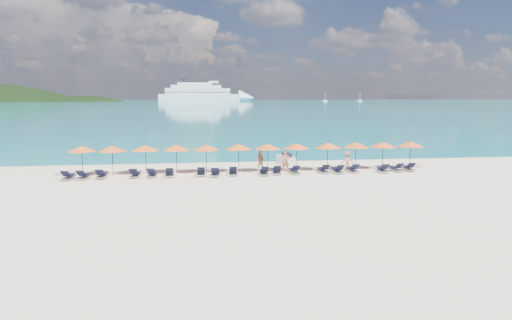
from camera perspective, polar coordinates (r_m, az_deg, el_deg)
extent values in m
plane|color=beige|center=(28.94, 0.77, -3.21)|extent=(1400.00, 1400.00, 0.00)
cube|color=#1FA9B2|center=(688.10, -7.13, 7.85)|extent=(1600.00, 1300.00, 0.01)
ellipsoid|color=black|center=(607.28, -21.35, 3.97)|extent=(162.00, 126.00, 85.50)
cube|color=silver|center=(577.44, -7.57, 8.22)|extent=(106.00, 21.72, 9.60)
cone|color=silver|center=(582.31, -1.26, 8.29)|extent=(21.61, 21.61, 21.11)
cube|color=silver|center=(577.45, -7.78, 9.07)|extent=(84.82, 18.33, 7.68)
cube|color=silver|center=(577.52, -7.99, 9.64)|extent=(65.78, 15.96, 4.80)
cube|color=silver|center=(577.60, -8.19, 10.02)|extent=(44.60, 12.58, 3.36)
cube|color=black|center=(577.43, -7.78, 8.93)|extent=(85.88, 18.55, 0.86)
cube|color=black|center=(577.48, -7.78, 9.26)|extent=(83.76, 18.12, 0.86)
cylinder|color=black|center=(577.71, -9.53, 10.37)|extent=(4.22, 4.22, 5.28)
cube|color=silver|center=(596.86, 9.21, 7.81)|extent=(6.24, 2.08, 1.67)
cylinder|color=silver|center=(596.84, 9.23, 8.33)|extent=(0.37, 0.37, 10.41)
cube|color=silver|center=(623.55, 13.67, 7.71)|extent=(6.64, 2.21, 1.77)
cylinder|color=silver|center=(623.53, 13.69, 8.24)|extent=(0.40, 0.40, 11.07)
cube|color=silver|center=(37.77, 4.04, 0.02)|extent=(1.34, 2.80, 0.62)
cube|color=black|center=(37.50, 4.16, 0.66)|extent=(0.70, 1.18, 0.39)
cylinder|color=black|center=(38.32, 3.73, 1.08)|extent=(0.62, 0.14, 0.07)
imported|color=tan|center=(33.55, 3.97, -0.16)|extent=(0.64, 0.44, 1.69)
imported|color=tan|center=(33.90, 0.67, -0.12)|extent=(0.87, 0.62, 1.61)
imported|color=tan|center=(34.80, 12.11, -0.14)|extent=(1.01, 0.49, 1.54)
cylinder|color=black|center=(34.41, -22.15, -0.12)|extent=(0.05, 0.05, 2.20)
cone|color=#E1571E|center=(34.29, -22.23, 1.40)|extent=(2.10, 2.10, 0.42)
sphere|color=black|center=(34.27, -22.25, 1.77)|extent=(0.08, 0.08, 0.08)
cylinder|color=black|center=(33.71, -18.57, -0.10)|extent=(0.05, 0.05, 2.20)
cone|color=#E1571E|center=(33.59, -18.64, 1.45)|extent=(2.10, 2.10, 0.42)
sphere|color=black|center=(33.57, -18.66, 1.83)|extent=(0.08, 0.08, 0.08)
cylinder|color=black|center=(33.49, -14.49, 0.02)|extent=(0.05, 0.05, 2.20)
cone|color=#E1571E|center=(33.38, -14.55, 1.58)|extent=(2.10, 2.10, 0.42)
sphere|color=black|center=(33.35, -14.56, 1.96)|extent=(0.08, 0.08, 0.08)
cylinder|color=black|center=(33.24, -10.54, 0.08)|extent=(0.05, 0.05, 2.20)
cone|color=#E1571E|center=(33.12, -10.59, 1.66)|extent=(2.10, 2.10, 0.42)
sphere|color=black|center=(33.10, -10.60, 2.04)|extent=(0.08, 0.08, 0.08)
cylinder|color=black|center=(33.08, -6.64, 0.13)|extent=(0.05, 0.05, 2.20)
cone|color=#E1571E|center=(32.96, -6.67, 1.71)|extent=(2.10, 2.10, 0.42)
sphere|color=black|center=(32.93, -6.68, 2.09)|extent=(0.08, 0.08, 0.08)
cylinder|color=black|center=(33.23, -2.32, 0.22)|extent=(0.05, 0.05, 2.20)
cone|color=#E1571E|center=(33.12, -2.33, 1.79)|extent=(2.10, 2.10, 0.42)
sphere|color=black|center=(33.09, -2.33, 2.17)|extent=(0.08, 0.08, 0.08)
cylinder|color=black|center=(33.40, 1.59, 0.26)|extent=(0.05, 0.05, 2.20)
cone|color=#E1571E|center=(33.29, 1.60, 1.83)|extent=(2.10, 2.10, 0.42)
sphere|color=black|center=(33.26, 1.60, 2.21)|extent=(0.08, 0.08, 0.08)
cylinder|color=black|center=(33.85, 5.40, 0.34)|extent=(0.05, 0.05, 2.20)
cone|color=#E1571E|center=(33.74, 5.42, 1.89)|extent=(2.10, 2.10, 0.42)
sphere|color=black|center=(33.71, 5.43, 2.26)|extent=(0.08, 0.08, 0.08)
cylinder|color=black|center=(34.60, 9.52, 0.43)|extent=(0.05, 0.05, 2.20)
cone|color=#E1571E|center=(34.48, 9.56, 1.95)|extent=(2.10, 2.10, 0.42)
sphere|color=black|center=(34.46, 9.57, 2.31)|extent=(0.08, 0.08, 0.08)
cylinder|color=black|center=(35.39, 13.12, 0.50)|extent=(0.05, 0.05, 2.20)
cone|color=#E1571E|center=(35.27, 13.17, 1.99)|extent=(2.10, 2.10, 0.42)
sphere|color=black|center=(35.25, 13.18, 2.34)|extent=(0.08, 0.08, 0.08)
cylinder|color=black|center=(36.17, 16.55, 0.54)|extent=(0.05, 0.05, 2.20)
cone|color=#E1571E|center=(36.06, 16.61, 1.99)|extent=(2.10, 2.10, 0.42)
sphere|color=black|center=(36.04, 16.62, 2.34)|extent=(0.08, 0.08, 0.08)
cylinder|color=black|center=(37.36, 19.86, 0.63)|extent=(0.05, 0.05, 2.20)
cone|color=#E1571E|center=(37.25, 19.93, 2.03)|extent=(2.10, 2.10, 0.42)
sphere|color=black|center=(37.23, 19.95, 2.37)|extent=(0.08, 0.08, 0.08)
cube|color=silver|center=(33.26, -23.72, -2.16)|extent=(0.74, 1.74, 0.06)
cube|color=black|center=(33.47, -23.58, -1.81)|extent=(0.63, 1.14, 0.04)
cube|color=black|center=(32.69, -24.09, -1.63)|extent=(0.59, 0.58, 0.43)
cube|color=silver|center=(33.05, -21.96, -2.12)|extent=(0.78, 1.75, 0.06)
cube|color=black|center=(33.25, -21.83, -1.77)|extent=(0.65, 1.15, 0.04)
cube|color=black|center=(32.47, -22.33, -1.59)|extent=(0.60, 0.59, 0.43)
cube|color=silver|center=(32.95, -19.87, -2.04)|extent=(0.63, 1.70, 0.06)
cube|color=black|center=(33.17, -19.79, -1.69)|extent=(0.56, 1.10, 0.04)
cube|color=black|center=(32.36, -20.12, -1.50)|extent=(0.55, 0.54, 0.43)
cube|color=silver|center=(32.56, -15.79, -1.98)|extent=(0.73, 1.74, 0.06)
cube|color=black|center=(32.78, -15.71, -1.62)|extent=(0.62, 1.13, 0.04)
cube|color=black|center=(31.96, -16.03, -1.43)|extent=(0.58, 0.57, 0.43)
cube|color=silver|center=(32.34, -13.64, -1.96)|extent=(0.73, 1.74, 0.06)
cube|color=black|center=(32.56, -13.57, -1.61)|extent=(0.62, 1.13, 0.04)
cube|color=black|center=(31.74, -13.83, -1.41)|extent=(0.59, 0.57, 0.43)
cube|color=silver|center=(32.27, -11.45, -1.92)|extent=(0.73, 1.74, 0.06)
cube|color=black|center=(32.49, -11.46, -1.56)|extent=(0.62, 1.13, 0.04)
cube|color=black|center=(31.66, -11.47, -1.36)|extent=(0.59, 0.57, 0.43)
cube|color=silver|center=(32.27, -7.34, -1.82)|extent=(0.66, 1.71, 0.06)
cube|color=black|center=(32.49, -7.36, -1.46)|extent=(0.58, 1.11, 0.04)
cube|color=black|center=(31.66, -7.33, -1.26)|extent=(0.56, 0.55, 0.43)
cube|color=silver|center=(31.93, -5.44, -1.90)|extent=(0.78, 1.75, 0.06)
cube|color=black|center=(32.14, -5.41, -1.54)|extent=(0.65, 1.15, 0.04)
cube|color=black|center=(31.31, -5.51, -1.34)|extent=(0.60, 0.59, 0.43)
cube|color=silver|center=(32.30, -3.09, -1.75)|extent=(0.70, 1.73, 0.06)
cube|color=black|center=(32.51, -3.10, -1.40)|extent=(0.60, 1.12, 0.04)
cube|color=black|center=(31.68, -3.07, -1.20)|extent=(0.57, 0.56, 0.43)
cube|color=silver|center=(32.25, 1.04, -1.75)|extent=(0.67, 1.72, 0.06)
cube|color=black|center=(32.47, 0.99, -1.40)|extent=(0.59, 1.12, 0.04)
cube|color=black|center=(31.64, 1.16, -1.20)|extent=(0.57, 0.55, 0.43)
cube|color=silver|center=(32.66, 2.76, -1.63)|extent=(0.76, 1.74, 0.06)
cube|color=black|center=(32.88, 2.72, -1.28)|extent=(0.64, 1.14, 0.04)
cube|color=black|center=(32.05, 2.86, -1.08)|extent=(0.59, 0.58, 0.43)
cube|color=silver|center=(32.90, 5.09, -1.58)|extent=(0.69, 1.72, 0.06)
cube|color=black|center=(33.11, 4.98, -1.24)|extent=(0.60, 1.12, 0.04)
cube|color=black|center=(32.31, 5.34, -1.03)|extent=(0.57, 0.56, 0.43)
cube|color=silver|center=(33.58, 8.91, -1.45)|extent=(0.74, 1.74, 0.06)
cube|color=black|center=(33.78, 8.76, -1.11)|extent=(0.63, 1.14, 0.04)
cube|color=black|center=(33.00, 9.25, -0.91)|extent=(0.59, 0.58, 0.43)
cube|color=silver|center=(33.67, 10.82, -1.47)|extent=(0.67, 1.72, 0.06)
cube|color=black|center=(33.87, 10.69, -1.14)|extent=(0.58, 1.12, 0.04)
cube|color=black|center=(33.09, 11.17, -0.93)|extent=(0.57, 0.55, 0.43)
cube|color=silver|center=(34.29, 12.71, -1.35)|extent=(0.69, 1.72, 0.06)
cube|color=black|center=(34.49, 12.56, -1.02)|extent=(0.59, 1.12, 0.04)
cube|color=black|center=(33.72, 13.09, -0.82)|extent=(0.57, 0.56, 0.43)
cube|color=silver|center=(34.87, 16.47, -1.33)|extent=(0.72, 1.73, 0.06)
cube|color=black|center=(35.08, 16.34, -1.01)|extent=(0.61, 1.13, 0.04)
cube|color=black|center=(34.30, 16.82, -0.81)|extent=(0.58, 0.57, 0.43)
cube|color=silver|center=(35.57, 18.06, -1.21)|extent=(0.79, 1.75, 0.06)
cube|color=black|center=(35.76, 17.86, -0.90)|extent=(0.66, 1.15, 0.04)
cube|color=black|center=(35.05, 18.55, -0.70)|extent=(0.60, 0.59, 0.43)
cube|color=silver|center=(36.18, 19.61, -1.13)|extent=(0.74, 1.74, 0.06)
cube|color=black|center=(36.38, 19.47, -0.82)|extent=(0.63, 1.14, 0.04)
cube|color=black|center=(35.62, 19.99, -0.63)|extent=(0.59, 0.57, 0.43)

